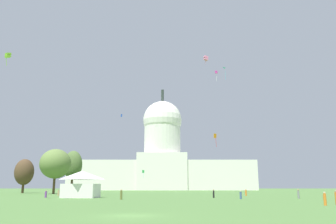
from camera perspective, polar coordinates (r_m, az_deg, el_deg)
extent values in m
plane|color=#4C7538|center=(27.34, -6.27, -16.77)|extent=(800.00, 800.00, 0.00)
cube|color=silver|center=(222.36, -8.44, -10.41)|extent=(57.61, 23.85, 18.10)
cube|color=silver|center=(221.40, 6.73, -10.45)|extent=(57.61, 23.85, 18.10)
cube|color=silver|center=(220.08, -0.87, -9.95)|extent=(30.61, 26.24, 22.50)
cylinder|color=silver|center=(222.12, -0.85, -4.20)|extent=(23.29, 23.29, 22.05)
sphere|color=silver|center=(223.94, -0.84, -1.40)|extent=(25.12, 25.12, 25.12)
cylinder|color=#2D3833|center=(227.68, -0.83, 2.71)|extent=(1.80, 1.80, 8.17)
cube|color=white|center=(71.90, -14.19, -12.59)|extent=(7.13, 5.66, 2.72)
pyramid|color=white|center=(71.93, -14.06, -10.16)|extent=(7.48, 5.95, 1.69)
cylinder|color=#4C3823|center=(130.56, -22.88, -11.33)|extent=(0.81, 0.81, 4.49)
ellipsoid|color=#4C3823|center=(130.66, -22.70, -9.18)|extent=(8.19, 7.91, 8.93)
cylinder|color=#4C3823|center=(126.07, -15.61, -11.34)|extent=(0.78, 0.78, 6.64)
ellipsoid|color=#4C6633|center=(126.29, -15.44, -8.49)|extent=(8.73, 8.22, 9.94)
cylinder|color=#4C3823|center=(111.97, -18.32, -11.19)|extent=(0.72, 0.72, 6.35)
ellipsoid|color=olive|center=(112.18, -18.11, -8.19)|extent=(11.13, 11.64, 9.02)
cylinder|color=tan|center=(88.49, -17.65, -12.74)|extent=(0.54, 0.54, 1.26)
sphere|color=#A37556|center=(88.48, -17.62, -12.26)|extent=(0.28, 0.28, 0.21)
cylinder|color=#703D93|center=(75.18, -19.56, -12.80)|extent=(0.55, 0.55, 1.24)
sphere|color=#A37556|center=(75.16, -19.52, -12.25)|extent=(0.27, 0.27, 0.20)
cylinder|color=black|center=(69.62, 7.70, -13.41)|extent=(0.46, 0.46, 1.39)
sphere|color=#A37556|center=(69.61, 7.68, -12.74)|extent=(0.35, 0.35, 0.25)
sphere|color=#A37556|center=(46.80, 26.22, -11.76)|extent=(0.30, 0.30, 0.24)
cylinder|color=#3D5684|center=(63.89, 12.10, -13.41)|extent=(0.42, 0.42, 1.27)
sphere|color=tan|center=(63.87, 12.07, -12.75)|extent=(0.24, 0.24, 0.20)
cylinder|color=orange|center=(45.30, 24.75, -13.09)|extent=(0.40, 0.40, 1.36)
sphere|color=beige|center=(45.28, 24.66, -12.10)|extent=(0.24, 0.24, 0.20)
cylinder|color=tan|center=(85.00, -14.19, -12.91)|extent=(0.49, 0.49, 1.46)
sphere|color=tan|center=(84.99, -14.16, -12.34)|extent=(0.29, 0.29, 0.25)
cylinder|color=gray|center=(69.65, 20.98, -12.70)|extent=(0.42, 0.42, 1.45)
sphere|color=#A37556|center=(69.64, 20.92, -12.00)|extent=(0.31, 0.31, 0.25)
cylinder|color=olive|center=(60.73, -7.69, -13.54)|extent=(0.53, 0.53, 1.49)
sphere|color=tan|center=(60.71, -7.66, -12.72)|extent=(0.35, 0.35, 0.25)
cylinder|color=orange|center=(88.35, 12.94, -12.97)|extent=(0.55, 0.55, 1.35)
sphere|color=tan|center=(88.34, 12.92, -12.46)|extent=(0.32, 0.32, 0.24)
cube|color=blue|center=(153.43, -7.65, -0.58)|extent=(0.70, 0.36, 1.33)
cube|color=green|center=(177.17, -4.04, -9.84)|extent=(1.14, 0.68, 1.52)
cylinder|color=#33BCDB|center=(177.09, -4.05, -10.47)|extent=(0.33, 0.27, 2.48)
cube|color=#D1339E|center=(140.72, 8.12, 6.48)|extent=(1.15, 1.09, 0.63)
cube|color=#D1339E|center=(140.90, 8.12, 6.69)|extent=(1.15, 1.09, 0.63)
cylinder|color=white|center=(140.12, 8.17, 5.73)|extent=(0.24, 0.36, 3.48)
pyramid|color=#33BCDB|center=(123.12, 9.68, 7.13)|extent=(1.34, 1.65, 0.15)
cylinder|color=#33BCDB|center=(122.51, 9.61, 6.09)|extent=(0.09, 0.13, 3.18)
cube|color=#8CD133|center=(66.01, -24.99, 8.37)|extent=(1.11, 1.13, 0.54)
cube|color=#8CD133|center=(66.15, -24.96, 8.71)|extent=(1.11, 1.13, 0.54)
cylinder|color=#8CD133|center=(65.78, -25.20, 7.61)|extent=(0.22, 0.28, 1.48)
cube|color=orange|center=(78.37, 7.93, -3.94)|extent=(0.70, 0.56, 1.02)
cylinder|color=red|center=(78.19, 8.09, -5.00)|extent=(0.25, 0.21, 1.95)
cube|color=pink|center=(98.50, 6.42, 8.72)|extent=(1.44, 1.38, 0.80)
cube|color=pink|center=(98.71, 6.41, 9.05)|extent=(1.44, 1.38, 0.80)
cylinder|color=pink|center=(98.18, 6.34, 8.26)|extent=(0.22, 0.12, 1.24)
pyramid|color=white|center=(105.32, -1.98, -2.61)|extent=(1.67, 1.55, 0.18)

